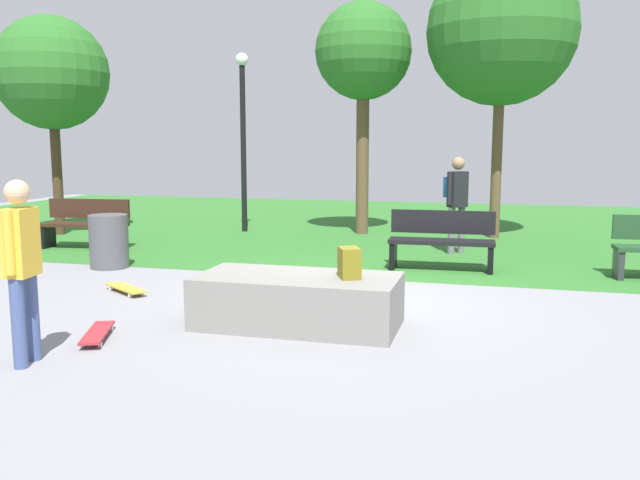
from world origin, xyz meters
name	(u,v)px	position (x,y,z in m)	size (l,w,h in m)	color
ground_plane	(351,297)	(0.00, 0.00, 0.00)	(28.00, 28.00, 0.00)	gray
grass_lawn	(419,226)	(0.00, 7.57, 0.00)	(26.60, 12.85, 0.01)	#2D6B28
concrete_ledge	(298,301)	(-0.26, -1.44, 0.27)	(2.14, 1.05, 0.55)	gray
backpack_on_ledge	(349,263)	(0.29, -1.42, 0.71)	(0.28, 0.20, 0.32)	olive
skater_performing_trick	(21,259)	(-2.23, -3.25, 0.95)	(0.24, 0.43, 1.64)	#3F5184
skateboard_by_ledge	(97,333)	(-2.06, -2.43, 0.06)	(0.48, 0.82, 0.08)	#A5262D
skateboard_spare	(126,288)	(-2.90, -0.51, 0.06)	(0.78, 0.61, 0.08)	gold
park_bench_by_oak	(442,239)	(0.95, 2.18, 0.48)	(1.61, 0.52, 0.91)	black
park_bench_near_lamppost	(86,223)	(-5.62, 2.64, 0.48)	(1.64, 0.61, 0.91)	#331E14
tree_tall_oak	(502,31)	(1.72, 6.04, 4.16)	(2.98, 2.98, 5.66)	brown
tree_slender_maple	(51,74)	(-7.31, 4.16, 3.37)	(2.34, 2.34, 4.56)	#42301E
tree_young_birch	(363,54)	(-1.06, 5.96, 3.79)	(2.02, 2.02, 4.87)	brown
lamp_post	(243,123)	(-3.65, 5.65, 2.38)	(0.28, 0.28, 3.87)	black
trash_bin	(109,241)	(-4.11, 1.02, 0.42)	(0.60, 0.60, 0.84)	#4C4C51
pedestrian_with_backpack	(456,196)	(1.06, 3.81, 1.03)	(0.44, 0.45, 1.71)	slate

